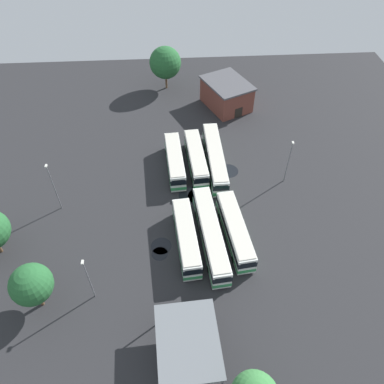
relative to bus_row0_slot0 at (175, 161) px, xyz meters
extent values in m
plane|color=#28282B|center=(7.84, 4.03, -1.83)|extent=(97.43, 97.43, 0.00)
cube|color=silver|center=(-0.01, 0.00, -0.02)|extent=(12.05, 3.37, 3.02)
cube|color=beige|center=(-0.01, 0.00, 1.56)|extent=(11.56, 3.13, 0.14)
cube|color=black|center=(-0.01, 0.00, 0.46)|extent=(12.11, 3.41, 0.97)
cube|color=#2D8C4C|center=(-0.01, 0.00, -0.87)|extent=(12.11, 3.41, 0.60)
cube|color=black|center=(5.94, 0.41, 0.56)|extent=(0.20, 2.10, 1.11)
cylinder|color=black|center=(3.60, 1.43, -1.33)|extent=(1.02, 0.37, 1.00)
cylinder|color=black|center=(3.76, -0.92, -1.33)|extent=(1.02, 0.37, 1.00)
cylinder|color=black|center=(-3.77, 0.92, -1.33)|extent=(1.02, 0.37, 1.00)
cylinder|color=black|center=(-3.61, -1.43, -1.33)|extent=(1.02, 0.37, 1.00)
cube|color=silver|center=(-0.45, 3.70, -0.02)|extent=(12.61, 3.48, 3.02)
cube|color=beige|center=(-0.45, 3.70, 1.56)|extent=(12.10, 3.24, 0.14)
cube|color=black|center=(-0.45, 3.70, 0.46)|extent=(12.68, 3.52, 0.97)
cube|color=#2D8C4C|center=(-0.45, 3.70, -0.87)|extent=(12.68, 3.52, 0.60)
cube|color=black|center=(5.78, 4.16, 0.56)|extent=(0.22, 2.10, 1.11)
cylinder|color=black|center=(3.31, 5.16, -1.33)|extent=(1.02, 0.37, 1.00)
cylinder|color=black|center=(3.49, 2.81, -1.33)|extent=(1.02, 0.37, 1.00)
cylinder|color=black|center=(-4.39, 4.58, -1.33)|extent=(1.02, 0.37, 1.00)
cylinder|color=black|center=(-4.21, 2.23, -1.33)|extent=(1.02, 0.37, 1.00)
cube|color=silver|center=(-0.36, 6.98, -0.02)|extent=(15.92, 2.88, 3.02)
cube|color=beige|center=(-0.36, 6.98, 1.56)|extent=(15.28, 2.66, 0.14)
cube|color=black|center=(-0.36, 6.98, 0.46)|extent=(16.00, 2.92, 0.97)
cube|color=#2D8C4C|center=(-0.36, 6.98, -0.87)|extent=(16.00, 2.92, 0.60)
cube|color=black|center=(7.59, 7.14, 0.56)|extent=(0.10, 2.10, 1.11)
cube|color=#47474C|center=(-2.11, 6.95, -0.02)|extent=(0.95, 2.63, 2.90)
cylinder|color=black|center=(4.53, 8.26, -1.33)|extent=(1.01, 0.32, 1.00)
cylinder|color=black|center=(4.58, 5.90, -1.33)|extent=(1.01, 0.32, 1.00)
cylinder|color=black|center=(-5.30, 8.06, -1.33)|extent=(1.01, 0.32, 1.00)
cylinder|color=black|center=(-5.26, 5.70, -1.33)|extent=(1.01, 0.32, 1.00)
cube|color=silver|center=(16.44, 1.10, -0.02)|extent=(12.46, 3.62, 3.02)
cube|color=beige|center=(16.44, 1.10, 1.56)|extent=(11.95, 3.38, 0.14)
cube|color=black|center=(16.44, 1.10, 0.46)|extent=(12.53, 3.67, 0.97)
cube|color=#2D8C4C|center=(16.44, 1.10, -0.87)|extent=(12.53, 3.67, 0.60)
cube|color=black|center=(22.57, 1.64, 0.56)|extent=(0.24, 2.10, 1.11)
cylinder|color=black|center=(20.13, 2.61, -1.33)|extent=(1.02, 0.39, 1.00)
cylinder|color=black|center=(20.33, 0.26, -1.33)|extent=(1.02, 0.39, 1.00)
cylinder|color=black|center=(12.54, 1.94, -1.33)|extent=(1.02, 0.39, 1.00)
cylinder|color=black|center=(12.75, -0.41, -1.33)|extent=(1.02, 0.39, 1.00)
cube|color=silver|center=(16.07, 4.59, -0.02)|extent=(16.04, 4.07, 3.02)
cube|color=beige|center=(16.07, 4.59, 1.56)|extent=(15.39, 3.81, 0.14)
cube|color=black|center=(16.07, 4.59, 0.46)|extent=(16.13, 4.12, 0.97)
cube|color=#2D8C4C|center=(16.07, 4.59, -0.87)|extent=(16.13, 4.12, 0.60)
cube|color=black|center=(23.98, 5.36, 0.56)|extent=(0.26, 2.10, 1.11)
cube|color=#47474C|center=(14.33, 4.43, -0.02)|extent=(1.15, 2.69, 2.90)
cylinder|color=black|center=(20.85, 6.24, -1.33)|extent=(1.02, 0.39, 1.00)
cylinder|color=black|center=(21.08, 3.89, -1.33)|extent=(1.02, 0.39, 1.00)
cylinder|color=black|center=(11.06, 5.29, -1.33)|extent=(1.02, 0.39, 1.00)
cylinder|color=black|center=(11.28, 2.95, -1.33)|extent=(1.02, 0.39, 1.00)
cube|color=silver|center=(15.62, 8.18, -0.02)|extent=(13.03, 4.04, 3.02)
cube|color=beige|center=(15.62, 8.18, 1.56)|extent=(12.50, 3.78, 0.14)
cube|color=black|center=(15.62, 8.18, 0.46)|extent=(13.10, 4.09, 0.97)
cube|color=#2D8C4C|center=(15.62, 8.18, -0.87)|extent=(13.10, 4.09, 0.60)
cube|color=black|center=(22.00, 8.94, 0.56)|extent=(0.31, 2.09, 1.11)
cylinder|color=black|center=(19.43, 9.82, -1.33)|extent=(1.03, 0.41, 1.00)
cylinder|color=black|center=(19.71, 7.48, -1.33)|extent=(1.03, 0.41, 1.00)
cylinder|color=black|center=(11.54, 8.89, -1.33)|extent=(1.03, 0.41, 1.00)
cylinder|color=black|center=(11.81, 6.55, -1.33)|extent=(1.03, 0.41, 1.00)
cube|color=brown|center=(-18.95, 11.35, 0.75)|extent=(11.64, 10.56, 5.18)
cube|color=#4C4C51|center=(-18.95, 11.35, 3.52)|extent=(12.34, 11.20, 0.36)
cube|color=black|center=(-14.64, 13.33, -0.73)|extent=(0.81, 1.66, 2.20)
cube|color=slate|center=(32.08, 0.45, 2.21)|extent=(9.50, 7.43, 0.20)
cylinder|color=#59595B|center=(27.65, 3.35, 0.14)|extent=(0.20, 0.20, 3.95)
cylinder|color=#59595B|center=(28.02, -2.95, 0.14)|extent=(0.20, 0.20, 3.95)
cylinder|color=slate|center=(23.81, -11.24, 2.05)|extent=(0.16, 0.16, 7.76)
cube|color=silver|center=(23.81, -11.24, 6.11)|extent=(0.56, 0.28, 0.20)
cylinder|color=slate|center=(4.18, 18.33, 2.19)|extent=(0.16, 0.16, 8.05)
cube|color=silver|center=(4.18, 18.33, 6.39)|extent=(0.56, 0.28, 0.20)
cylinder|color=slate|center=(7.99, -18.27, 2.58)|extent=(0.16, 0.16, 8.82)
cube|color=silver|center=(7.99, -18.27, 7.17)|extent=(0.56, 0.28, 0.20)
cylinder|color=brown|center=(24.51, -17.81, -0.49)|extent=(0.44, 0.44, 2.68)
sphere|color=#235B2D|center=(24.51, -17.81, 3.05)|extent=(5.19, 5.19, 5.19)
cylinder|color=brown|center=(-26.95, -1.02, -0.27)|extent=(0.44, 0.44, 3.13)
sphere|color=#235B2D|center=(-26.95, -1.02, 4.18)|extent=(6.79, 6.79, 6.79)
cylinder|color=black|center=(17.74, -2.80, -1.83)|extent=(2.35, 2.35, 0.01)
cylinder|color=black|center=(1.17, 9.24, -1.83)|extent=(3.52, 3.52, 0.01)
cylinder|color=black|center=(6.89, 3.57, -1.83)|extent=(3.55, 3.55, 0.01)
cylinder|color=black|center=(6.57, 2.32, -1.83)|extent=(3.97, 3.97, 0.01)
cylinder|color=black|center=(16.39, -2.58, -1.83)|extent=(3.01, 3.01, 0.01)
camera|label=1|loc=(48.64, -0.17, 42.99)|focal=35.16mm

